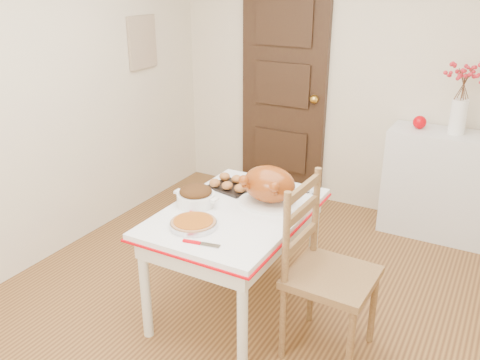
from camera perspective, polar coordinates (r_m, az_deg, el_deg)
The scene contains 18 objects.
floor at distance 3.41m, azimuth 1.23°, elevation -15.07°, with size 3.50×4.00×0.00m, color #533119.
wall_back at distance 4.66m, azimuth 13.18°, elevation 11.51°, with size 3.50×0.00×2.50m, color beige.
wall_left at distance 3.94m, azimuth -22.02°, elevation 8.62°, with size 0.00×4.00×2.50m, color beige.
door_back at distance 4.91m, azimuth 4.91°, elevation 9.90°, with size 0.85×0.06×2.06m, color black.
photo_board at distance 4.72m, azimuth -10.88°, elevation 14.90°, with size 0.03×0.35×0.45m, color #C4B394.
sideboard at distance 4.51m, azimuth 21.56°, elevation -0.49°, with size 0.89×0.40×0.89m, color silver.
kitchen_table at distance 3.31m, azimuth -0.42°, elevation -8.90°, with size 0.82×1.19×0.71m, color white, non-canonical shape.
chair_oak at distance 2.92m, azimuth 10.28°, elevation -10.21°, with size 0.46×0.46×1.04m, color olive, non-canonical shape.
berry_vase at distance 4.30m, azimuth 23.52°, elevation 8.40°, with size 0.29×0.29×0.57m, color white, non-canonical shape.
apple at distance 4.39m, azimuth 19.45°, elevation 6.11°, with size 0.11×0.11×0.11m, color #C50009.
turkey_platter at distance 3.17m, azimuth 3.27°, elevation -0.68°, with size 0.39×0.31×0.25m, color #904012, non-canonical shape.
pumpkin_pie at distance 2.94m, azimuth -5.23°, elevation -4.78°, with size 0.27×0.27×0.06m, color #984810.
stuffing_dish at distance 3.20m, azimuth -4.96°, elevation -1.78°, with size 0.31×0.24×0.12m, color #40240C, non-canonical shape.
rolls_tray at distance 3.43m, azimuth -0.90°, elevation -0.39°, with size 0.28×0.22×0.07m, color #BE6B31, non-canonical shape.
pie_server at distance 2.76m, azimuth -4.36°, elevation -7.09°, with size 0.21×0.06×0.01m, color silver, non-canonical shape.
carving_knife at distance 3.07m, azimuth -5.00°, elevation -3.95°, with size 0.26×0.06×0.01m, color silver, non-canonical shape.
drinking_glass at distance 3.45m, azimuth 4.10°, elevation 0.03°, with size 0.07×0.07×0.12m, color white.
shaker_pair at distance 3.39m, azimuth 7.94°, elevation -0.82°, with size 0.08×0.03×0.08m, color white, non-canonical shape.
Camera 1 is at (1.25, -2.41, 2.06)m, focal length 38.14 mm.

